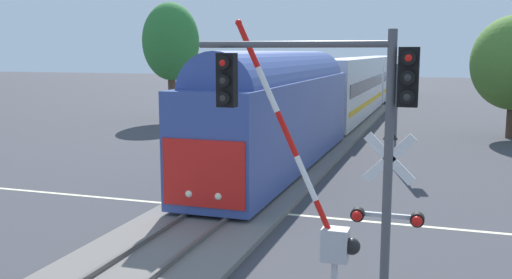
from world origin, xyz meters
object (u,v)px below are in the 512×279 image
object	(u,v)px
crossing_signal_mast	(387,211)
traffic_signal_near_right	(334,114)
traffic_signal_far_side	(399,99)
commuter_train	(350,86)
crossing_gate_near	(325,219)
pine_left_background	(171,42)

from	to	relation	value
crossing_signal_mast	traffic_signal_near_right	distance (m)	2.25
traffic_signal_near_right	traffic_signal_far_side	size ratio (longest dim) A/B	1.19
traffic_signal_near_right	crossing_signal_mast	bearing A→B (deg)	41.34
commuter_train	traffic_signal_far_side	distance (m)	19.58
commuter_train	crossing_gate_near	size ratio (longest dim) A/B	10.41
commuter_train	crossing_signal_mast	size ratio (longest dim) A/B	15.69
crossing_gate_near	pine_left_background	size ratio (longest dim) A/B	0.66
crossing_signal_mast	traffic_signal_far_side	world-z (taller)	traffic_signal_far_side
commuter_train	crossing_gate_near	xyz separation A→B (m)	(4.74, -34.40, -0.75)
pine_left_background	traffic_signal_near_right	bearing A→B (deg)	-59.20
traffic_signal_near_right	pine_left_background	distance (m)	36.56
crossing_gate_near	crossing_signal_mast	xyz separation A→B (m)	(1.33, -0.72, 0.49)
commuter_train	crossing_signal_mast	world-z (taller)	commuter_train
traffic_signal_near_right	commuter_train	bearing A→B (deg)	98.17
crossing_signal_mast	pine_left_background	xyz separation A→B (m)	(-19.60, 30.56, 3.72)
traffic_signal_near_right	pine_left_background	world-z (taller)	pine_left_background
crossing_signal_mast	pine_left_background	distance (m)	36.50
commuter_train	crossing_gate_near	distance (m)	34.73
crossing_gate_near	traffic_signal_far_side	bearing A→B (deg)	88.55
pine_left_background	crossing_gate_near	bearing A→B (deg)	-58.51
crossing_gate_near	pine_left_background	xyz separation A→B (m)	(-18.28, 29.84, 4.21)
commuter_train	pine_left_background	size ratio (longest dim) A/B	6.86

